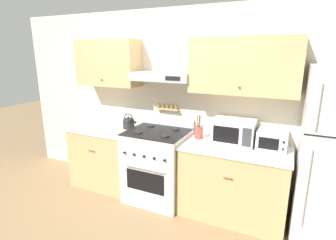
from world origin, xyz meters
name	(u,v)px	position (x,y,z in m)	size (l,w,h in m)	color
ground_plane	(147,208)	(0.00, 0.00, 0.00)	(16.00, 16.00, 0.00)	#937551
wall_back	(172,92)	(0.06, 0.63, 1.45)	(5.20, 0.46, 2.55)	beige
counter_left	(107,156)	(-0.88, 0.34, 0.45)	(0.98, 0.67, 0.90)	tan
counter_right	(233,182)	(1.02, 0.34, 0.45)	(1.25, 0.67, 0.90)	tan
stove_range	(158,165)	(0.00, 0.30, 0.49)	(0.78, 0.73, 1.09)	white
tea_kettle	(129,123)	(-0.55, 0.46, 0.99)	(0.22, 0.17, 0.22)	#232326
microwave	(234,131)	(0.97, 0.48, 1.05)	(0.50, 0.37, 0.30)	white
utensil_crock	(199,132)	(0.52, 0.46, 0.99)	(0.11, 0.11, 0.31)	#B24C42
toaster_oven	(272,140)	(1.41, 0.46, 1.01)	(0.33, 0.32, 0.22)	white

